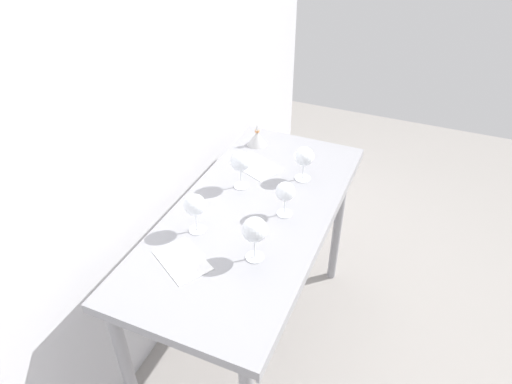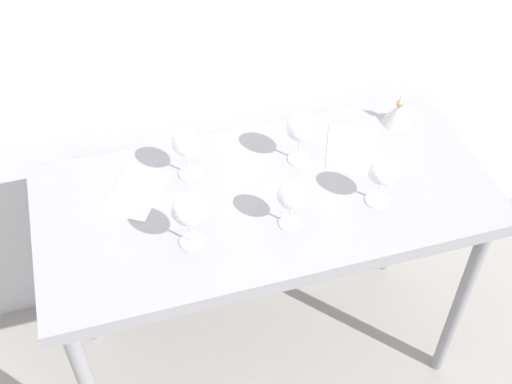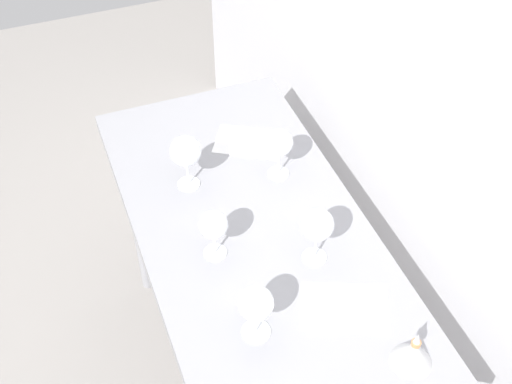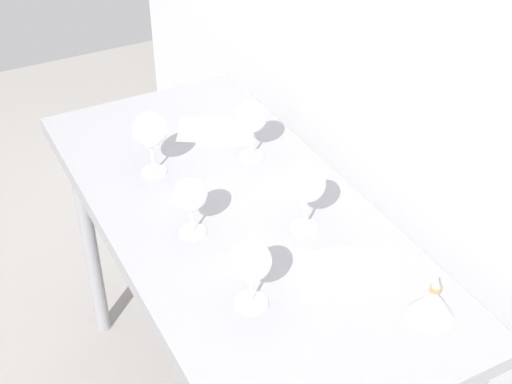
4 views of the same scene
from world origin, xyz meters
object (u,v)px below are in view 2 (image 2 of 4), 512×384
Objects in this scene: wine_glass_near_right at (383,172)px; wine_glass_near_left at (188,210)px; wine_glass_far_right at (300,128)px; tasting_sheet_lower at (351,148)px; wine_glass_near_center at (291,197)px; wine_glass_far_left at (186,144)px; tasting_sheet_upper at (136,192)px; decanter_funnel at (398,114)px.

wine_glass_near_left reaches higher than wine_glass_near_right.
wine_glass_far_right is at bearing 125.49° from wine_glass_near_right.
wine_glass_near_left is 0.65m from tasting_sheet_lower.
wine_glass_near_center is at bearing -177.26° from wine_glass_near_right.
wine_glass_near_left is at bearing -101.01° from wine_glass_far_left.
wine_glass_near_center is 0.72× the size of tasting_sheet_upper.
wine_glass_far_right is (0.41, 0.24, -0.00)m from wine_glass_near_left.
wine_glass_far_right is 0.83× the size of tasting_sheet_upper.
wine_glass_near_right is 0.77× the size of tasting_sheet_upper.
wine_glass_near_left is 0.85× the size of tasting_sheet_upper.
tasting_sheet_lower is at bearing -3.26° from wine_glass_far_left.
wine_glass_far_left is 1.09× the size of wine_glass_near_center.
decanter_funnel is at bearing 56.61° from wine_glass_near_right.
tasting_sheet_upper is (-0.53, 0.00, -0.13)m from wine_glass_far_right.
wine_glass_far_right is at bearing 30.83° from wine_glass_near_left.
wine_glass_near_left is at bearing -149.17° from wine_glass_far_right.
decanter_funnel is at bearing 36.28° from tasting_sheet_upper.
wine_glass_near_center is (0.24, -0.29, -0.01)m from wine_glass_far_left.
wine_glass_far_right is (-0.17, 0.24, 0.01)m from wine_glass_near_right.
tasting_sheet_lower is (0.30, 0.26, -0.11)m from wine_glass_near_center.
wine_glass_near_center reaches higher than tasting_sheet_upper.
tasting_sheet_upper is 0.71m from tasting_sheet_lower.
wine_glass_near_right is 0.40m from decanter_funnel.
decanter_funnel is (0.20, 0.08, 0.04)m from tasting_sheet_lower.
wine_glass_far_left is 1.49× the size of decanter_funnel.
tasting_sheet_upper is (-0.12, 0.24, -0.13)m from wine_glass_near_left.
wine_glass_far_left is 0.22m from tasting_sheet_upper.
tasting_sheet_upper is 0.96× the size of tasting_sheet_lower.
wine_glass_near_left is 1.17× the size of wine_glass_near_center.
wine_glass_near_center is at bearing -145.89° from decanter_funnel.
tasting_sheet_upper is at bearing 179.95° from wine_glass_far_right.
wine_glass_near_right is 1.06× the size of wine_glass_near_center.
wine_glass_far_left is 0.79× the size of tasting_sheet_upper.
wine_glass_far_right is at bearing -154.70° from tasting_sheet_lower.
wine_glass_near_right is at bearing -69.01° from tasting_sheet_lower.
wine_glass_near_left reaches higher than tasting_sheet_upper.
wine_glass_near_left reaches higher than tasting_sheet_lower.
wine_glass_near_left reaches higher than wine_glass_far_left.
tasting_sheet_lower is at bearing 31.35° from tasting_sheet_upper.
tasting_sheet_upper is at bearing 161.02° from wine_glass_near_right.
wine_glass_far_left reaches higher than wine_glass_near_right.
tasting_sheet_upper is at bearing -155.76° from tasting_sheet_lower.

